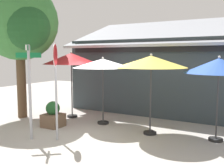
# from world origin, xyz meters

# --- Properties ---
(ground_plane) EXTENTS (28.00, 28.00, 0.10)m
(ground_plane) POSITION_xyz_m (0.00, 0.00, -0.05)
(ground_plane) COLOR #ADA8A0
(cafe_building) EXTENTS (8.31, 4.59, 4.60)m
(cafe_building) POSITION_xyz_m (0.73, 5.20, 1.78)
(cafe_building) COLOR #333D42
(cafe_building) RESTS_ON ground
(street_sign_post) EXTENTS (0.61, 0.66, 2.98)m
(street_sign_post) POSITION_xyz_m (-1.28, -1.37, 1.80)
(street_sign_post) COLOR #A8AAB2
(street_sign_post) RESTS_ON ground
(stop_sign) EXTENTS (0.39, 0.62, 3.02)m
(stop_sign) POSITION_xyz_m (-0.51, -1.03, 2.07)
(stop_sign) COLOR #A8AAB2
(stop_sign) RESTS_ON ground
(patio_umbrella_crimson_left) EXTENTS (2.38, 2.38, 2.83)m
(patio_umbrella_crimson_left) POSITION_xyz_m (-1.98, 1.60, 2.51)
(patio_umbrella_crimson_left) COLOR black
(patio_umbrella_crimson_left) RESTS_ON ground
(patio_umbrella_ivory_center) EXTENTS (2.31, 2.31, 2.60)m
(patio_umbrella_ivory_center) POSITION_xyz_m (-0.25, 1.33, 2.34)
(patio_umbrella_ivory_center) COLOR black
(patio_umbrella_ivory_center) RESTS_ON ground
(patio_umbrella_mustard_right) EXTENTS (2.37, 2.37, 2.71)m
(patio_umbrella_mustard_right) POSITION_xyz_m (1.83, 0.97, 2.43)
(patio_umbrella_mustard_right) COLOR black
(patio_umbrella_mustard_right) RESTS_ON ground
(patio_umbrella_royal_blue_far_right) EXTENTS (2.12, 2.12, 2.64)m
(patio_umbrella_royal_blue_far_right) POSITION_xyz_m (3.87, 1.32, 2.32)
(patio_umbrella_royal_blue_far_right) COLOR black
(patio_umbrella_royal_blue_far_right) RESTS_ON ground
(shade_tree) EXTENTS (3.41, 3.24, 5.69)m
(shade_tree) POSITION_xyz_m (-3.73, 0.48, 4.00)
(shade_tree) COLOR brown
(shade_tree) RESTS_ON ground
(sidewalk_planter) EXTENTS (0.69, 0.69, 0.96)m
(sidewalk_planter) POSITION_xyz_m (-1.65, 0.04, 0.42)
(sidewalk_planter) COLOR brown
(sidewalk_planter) RESTS_ON ground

